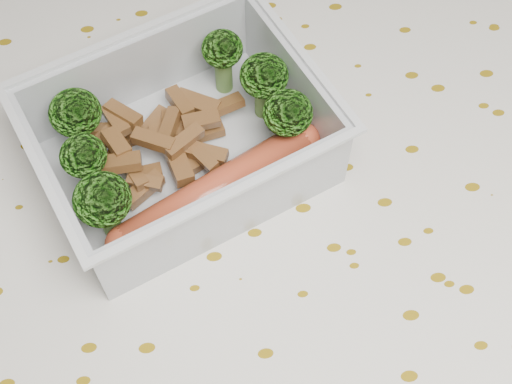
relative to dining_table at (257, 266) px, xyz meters
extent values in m
cube|color=brown|center=(0.00, 0.00, 0.06)|extent=(1.40, 0.90, 0.04)
cube|color=silver|center=(0.00, 0.00, 0.09)|extent=(1.46, 0.96, 0.01)
cube|color=silver|center=(-0.04, 0.04, 0.09)|extent=(0.20, 0.18, 0.00)
cube|color=silver|center=(-0.06, 0.10, 0.12)|extent=(0.15, 0.07, 0.05)
cube|color=silver|center=(-0.02, -0.02, 0.12)|extent=(0.15, 0.07, 0.05)
cube|color=silver|center=(0.03, 0.07, 0.12)|extent=(0.05, 0.11, 0.05)
cube|color=silver|center=(-0.12, 0.01, 0.12)|extent=(0.05, 0.11, 0.05)
cube|color=silver|center=(-0.07, 0.10, 0.15)|extent=(0.16, 0.07, 0.00)
cube|color=silver|center=(-0.02, -0.02, 0.15)|extent=(0.16, 0.07, 0.00)
cube|color=silver|center=(0.04, 0.07, 0.15)|extent=(0.05, 0.12, 0.00)
cube|color=silver|center=(-0.12, 0.01, 0.15)|extent=(0.05, 0.12, 0.00)
cylinder|color=#608C3F|center=(-0.10, 0.06, 0.11)|extent=(0.02, 0.02, 0.03)
ellipsoid|color=#458B26|center=(-0.10, 0.06, 0.13)|extent=(0.03, 0.03, 0.03)
cylinder|color=#608C3F|center=(-0.01, 0.10, 0.11)|extent=(0.02, 0.02, 0.03)
ellipsoid|color=#458B26|center=(-0.01, 0.10, 0.13)|extent=(0.03, 0.03, 0.02)
cylinder|color=#608C3F|center=(-0.10, 0.03, 0.11)|extent=(0.02, 0.02, 0.03)
ellipsoid|color=#458B26|center=(-0.10, 0.03, 0.13)|extent=(0.03, 0.03, 0.02)
cylinder|color=#608C3F|center=(0.01, 0.07, 0.11)|extent=(0.02, 0.02, 0.03)
ellipsoid|color=#458B26|center=(0.01, 0.07, 0.13)|extent=(0.03, 0.03, 0.03)
cylinder|color=#608C3F|center=(-0.09, 0.00, 0.11)|extent=(0.02, 0.02, 0.03)
ellipsoid|color=#458B26|center=(-0.09, 0.00, 0.13)|extent=(0.03, 0.03, 0.03)
cylinder|color=#608C3F|center=(0.02, 0.04, 0.11)|extent=(0.02, 0.02, 0.03)
ellipsoid|color=#458B26|center=(0.02, 0.04, 0.13)|extent=(0.03, 0.03, 0.03)
cube|color=brown|center=(-0.03, 0.06, 0.10)|extent=(0.02, 0.02, 0.01)
cube|color=brown|center=(-0.03, 0.07, 0.11)|extent=(0.03, 0.03, 0.01)
cube|color=brown|center=(-0.09, 0.06, 0.11)|extent=(0.03, 0.01, 0.01)
cube|color=brown|center=(-0.08, 0.04, 0.12)|extent=(0.02, 0.02, 0.01)
cube|color=brown|center=(-0.08, 0.06, 0.12)|extent=(0.03, 0.02, 0.01)
cube|color=brown|center=(-0.09, 0.05, 0.11)|extent=(0.03, 0.03, 0.01)
cube|color=brown|center=(-0.08, 0.05, 0.10)|extent=(0.02, 0.03, 0.01)
cube|color=brown|center=(-0.03, 0.07, 0.10)|extent=(0.01, 0.02, 0.01)
cube|color=brown|center=(-0.03, 0.06, 0.11)|extent=(0.03, 0.01, 0.01)
cube|color=brown|center=(-0.06, 0.07, 0.10)|extent=(0.02, 0.02, 0.01)
cube|color=brown|center=(-0.05, 0.06, 0.10)|extent=(0.03, 0.01, 0.01)
cube|color=brown|center=(-0.07, 0.03, 0.10)|extent=(0.02, 0.01, 0.01)
cube|color=brown|center=(-0.07, 0.02, 0.10)|extent=(0.03, 0.02, 0.01)
cube|color=brown|center=(-0.03, 0.03, 0.11)|extent=(0.03, 0.02, 0.01)
cube|color=brown|center=(-0.07, 0.03, 0.11)|extent=(0.02, 0.03, 0.01)
cube|color=brown|center=(-0.06, 0.04, 0.12)|extent=(0.03, 0.02, 0.01)
cube|color=brown|center=(-0.01, 0.07, 0.11)|extent=(0.03, 0.02, 0.01)
cube|color=brown|center=(-0.07, 0.06, 0.10)|extent=(0.03, 0.01, 0.01)
cube|color=brown|center=(-0.08, 0.03, 0.12)|extent=(0.03, 0.01, 0.01)
cube|color=brown|center=(-0.05, 0.06, 0.10)|extent=(0.01, 0.02, 0.01)
cube|color=brown|center=(-0.04, 0.03, 0.10)|extent=(0.03, 0.02, 0.01)
cube|color=brown|center=(-0.03, 0.03, 0.11)|extent=(0.02, 0.03, 0.01)
cube|color=brown|center=(-0.09, 0.04, 0.10)|extent=(0.02, 0.01, 0.01)
cube|color=brown|center=(-0.04, 0.07, 0.11)|extent=(0.02, 0.03, 0.01)
cube|color=brown|center=(-0.08, 0.06, 0.12)|extent=(0.02, 0.03, 0.01)
cube|color=brown|center=(-0.07, 0.02, 0.11)|extent=(0.02, 0.02, 0.01)
cube|color=brown|center=(-0.05, 0.03, 0.11)|extent=(0.02, 0.03, 0.01)
cube|color=brown|center=(-0.04, 0.04, 0.12)|extent=(0.03, 0.02, 0.01)
cube|color=brown|center=(-0.05, 0.06, 0.11)|extent=(0.02, 0.03, 0.01)
cylinder|color=#BD4628|center=(-0.02, 0.01, 0.11)|extent=(0.13, 0.08, 0.02)
sphere|color=#BD4628|center=(0.03, 0.04, 0.11)|extent=(0.02, 0.02, 0.02)
sphere|color=#BD4628|center=(-0.08, -0.02, 0.11)|extent=(0.02, 0.02, 0.02)
camera|label=1|loc=(-0.03, -0.21, 0.48)|focal=50.00mm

